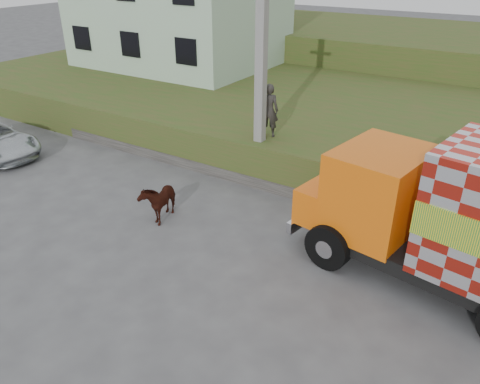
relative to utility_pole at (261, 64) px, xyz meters
The scene contains 8 objects.
ground 6.23m from the utility_pole, 77.74° to the right, with size 120.00×120.00×0.00m, color #474749.
embankment 6.42m from the utility_pole, 79.51° to the left, with size 40.00×12.00×1.50m, color #31531B.
embankment_far 17.62m from the utility_pole, 86.71° to the left, with size 40.00×12.00×3.00m, color #31531B.
retaining_strip 4.02m from the utility_pole, 158.20° to the right, with size 16.00×0.50×0.40m, color #595651.
building 13.07m from the utility_pole, 139.97° to the left, with size 10.00×8.00×6.00m, color #A1BDA4.
utility_pole is the anchor object (origin of this frame).
cow 5.31m from the utility_pole, 107.89° to the right, with size 0.66×1.46×1.23m, color black.
pedestrian 1.74m from the utility_pole, 87.05° to the left, with size 0.67×0.44×1.84m, color #292624.
Camera 1 is at (6.40, -8.36, 7.24)m, focal length 35.00 mm.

